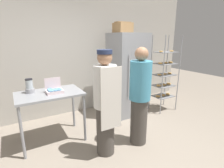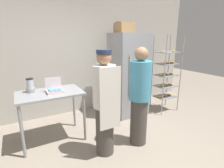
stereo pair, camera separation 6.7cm
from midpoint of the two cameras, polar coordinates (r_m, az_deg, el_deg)
name	(u,v)px [view 2 (the right image)]	position (r m, az deg, el deg)	size (l,w,h in m)	color
ground_plane	(133,159)	(2.90, 7.43, -23.08)	(14.00, 14.00, 0.00)	gray
back_wall	(79,51)	(4.29, -10.14, 10.58)	(6.40, 0.12, 2.94)	#B7B2A8
refrigerator	(129,75)	(4.09, 5.92, 3.00)	(0.78, 0.71, 1.88)	gray
baking_rack	(166,75)	(4.45, 17.67, 2.69)	(0.56, 0.42, 1.84)	#93969B
prep_counter	(50,98)	(3.15, -18.94, -4.46)	(1.06, 0.68, 0.89)	gray
donut_box	(55,90)	(3.06, -17.65, -1.83)	(0.27, 0.20, 0.24)	silver
blender_pitcher	(30,86)	(3.21, -24.60, -0.63)	(0.14, 0.14, 0.24)	#99999E
cardboard_storage_box	(124,28)	(4.04, 4.41, 17.90)	(0.34, 0.35, 0.23)	#A87F51
person_baker	(105,103)	(2.61, -1.68, -6.16)	(0.34, 0.36, 1.62)	#47423D
person_customer	(140,97)	(2.91, 9.65, -4.18)	(0.35, 0.35, 1.65)	#47423D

